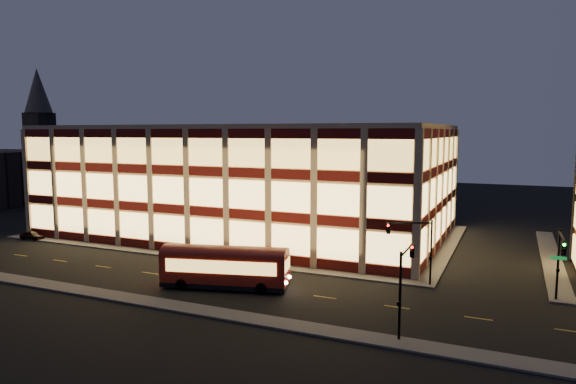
% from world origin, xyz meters
% --- Properties ---
extents(ground, '(200.00, 200.00, 0.00)m').
position_xyz_m(ground, '(0.00, 0.00, 0.00)').
color(ground, black).
rests_on(ground, ground).
extents(sidewalk_office_south, '(54.00, 2.00, 0.15)m').
position_xyz_m(sidewalk_office_south, '(-3.00, 1.00, 0.07)').
color(sidewalk_office_south, '#514F4C').
rests_on(sidewalk_office_south, ground).
extents(sidewalk_office_east, '(2.00, 30.00, 0.15)m').
position_xyz_m(sidewalk_office_east, '(23.00, 17.00, 0.07)').
color(sidewalk_office_east, '#514F4C').
rests_on(sidewalk_office_east, ground).
extents(sidewalk_tower_west, '(2.00, 30.00, 0.15)m').
position_xyz_m(sidewalk_tower_west, '(34.00, 17.00, 0.07)').
color(sidewalk_tower_west, '#514F4C').
rests_on(sidewalk_tower_west, ground).
extents(sidewalk_near, '(100.00, 2.00, 0.15)m').
position_xyz_m(sidewalk_near, '(0.00, -13.00, 0.07)').
color(sidewalk_near, '#514F4C').
rests_on(sidewalk_near, ground).
extents(office_building, '(50.45, 30.45, 14.50)m').
position_xyz_m(office_building, '(-2.91, 16.91, 7.25)').
color(office_building, tan).
rests_on(office_building, ground).
extents(church_tower, '(5.00, 5.00, 18.00)m').
position_xyz_m(church_tower, '(-70.00, 40.00, 9.00)').
color(church_tower, '#2D2621').
rests_on(church_tower, ground).
extents(church_spire, '(6.00, 6.00, 10.00)m').
position_xyz_m(church_spire, '(-70.00, 40.00, 23.00)').
color(church_spire, '#4C473F').
rests_on(church_spire, church_tower).
extents(traffic_signal_far, '(3.79, 1.87, 6.00)m').
position_xyz_m(traffic_signal_far, '(22.21, 0.24, 4.11)').
color(traffic_signal_far, black).
rests_on(traffic_signal_far, ground).
extents(traffic_signal_right, '(1.20, 4.37, 6.00)m').
position_xyz_m(traffic_signal_right, '(33.50, -0.62, 4.10)').
color(traffic_signal_right, black).
rests_on(traffic_signal_right, ground).
extents(traffic_signal_near, '(0.32, 4.45, 6.00)m').
position_xyz_m(traffic_signal_near, '(23.50, -11.03, 4.13)').
color(traffic_signal_near, black).
rests_on(traffic_signal_near, ground).
extents(trolley_bus, '(11.45, 5.43, 3.76)m').
position_xyz_m(trolley_bus, '(7.05, -7.06, 2.09)').
color(trolley_bus, '#991508').
rests_on(trolley_bus, ground).
extents(parked_car_0, '(3.28, 1.49, 1.09)m').
position_xyz_m(parked_car_0, '(-26.00, 0.50, 0.55)').
color(parked_car_0, black).
rests_on(parked_car_0, ground).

